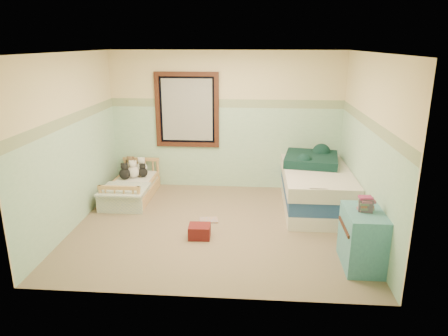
# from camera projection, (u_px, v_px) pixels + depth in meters

# --- Properties ---
(floor) EXTENTS (4.20, 3.60, 0.02)m
(floor) POSITION_uv_depth(u_px,v_px,m) (217.00, 227.00, 6.17)
(floor) COLOR #78684F
(floor) RESTS_ON ground
(ceiling) EXTENTS (4.20, 3.60, 0.02)m
(ceiling) POSITION_uv_depth(u_px,v_px,m) (216.00, 52.00, 5.44)
(ceiling) COLOR white
(ceiling) RESTS_ON wall_back
(wall_back) EXTENTS (4.20, 0.04, 2.50)m
(wall_back) POSITION_uv_depth(u_px,v_px,m) (226.00, 121.00, 7.52)
(wall_back) COLOR beige
(wall_back) RESTS_ON floor
(wall_front) EXTENTS (4.20, 0.04, 2.50)m
(wall_front) POSITION_uv_depth(u_px,v_px,m) (199.00, 188.00, 4.09)
(wall_front) COLOR beige
(wall_front) RESTS_ON floor
(wall_left) EXTENTS (0.04, 3.60, 2.50)m
(wall_left) POSITION_uv_depth(u_px,v_px,m) (71.00, 142.00, 5.96)
(wall_left) COLOR beige
(wall_left) RESTS_ON floor
(wall_right) EXTENTS (0.04, 3.60, 2.50)m
(wall_right) POSITION_uv_depth(u_px,v_px,m) (369.00, 148.00, 5.65)
(wall_right) COLOR beige
(wall_right) RESTS_ON floor
(wainscot_mint) EXTENTS (4.20, 0.01, 1.50)m
(wainscot_mint) POSITION_uv_depth(u_px,v_px,m) (226.00, 148.00, 7.65)
(wainscot_mint) COLOR #94C2A2
(wainscot_mint) RESTS_ON floor
(border_strip) EXTENTS (4.20, 0.01, 0.15)m
(border_strip) POSITION_uv_depth(u_px,v_px,m) (226.00, 103.00, 7.41)
(border_strip) COLOR #507157
(border_strip) RESTS_ON wall_back
(window_frame) EXTENTS (1.16, 0.06, 1.36)m
(window_frame) POSITION_uv_depth(u_px,v_px,m) (187.00, 110.00, 7.48)
(window_frame) COLOR black
(window_frame) RESTS_ON wall_back
(window_blinds) EXTENTS (0.92, 0.01, 1.12)m
(window_blinds) POSITION_uv_depth(u_px,v_px,m) (187.00, 110.00, 7.49)
(window_blinds) COLOR #BBBBB2
(window_blinds) RESTS_ON window_frame
(toddler_bed_frame) EXTENTS (0.69, 1.37, 0.18)m
(toddler_bed_frame) POSITION_uv_depth(u_px,v_px,m) (132.00, 193.00, 7.27)
(toddler_bed_frame) COLOR #B1803E
(toddler_bed_frame) RESTS_ON floor
(toddler_mattress) EXTENTS (0.63, 1.32, 0.12)m
(toddler_mattress) POSITION_uv_depth(u_px,v_px,m) (132.00, 185.00, 7.22)
(toddler_mattress) COLOR silver
(toddler_mattress) RESTS_ON toddler_bed_frame
(patchwork_quilt) EXTENTS (0.75, 0.69, 0.03)m
(patchwork_quilt) POSITION_uv_depth(u_px,v_px,m) (124.00, 189.00, 6.79)
(patchwork_quilt) COLOR #718CB5
(patchwork_quilt) RESTS_ON toddler_mattress
(plush_bed_brown) EXTENTS (0.22, 0.22, 0.22)m
(plush_bed_brown) POSITION_uv_depth(u_px,v_px,m) (131.00, 167.00, 7.66)
(plush_bed_brown) COLOR brown
(plush_bed_brown) RESTS_ON toddler_mattress
(plush_bed_white) EXTENTS (0.21, 0.21, 0.21)m
(plush_bed_white) POSITION_uv_depth(u_px,v_px,m) (142.00, 168.00, 7.65)
(plush_bed_white) COLOR white
(plush_bed_white) RESTS_ON toddler_mattress
(plush_bed_tan) EXTENTS (0.18, 0.18, 0.18)m
(plush_bed_tan) POSITION_uv_depth(u_px,v_px,m) (130.00, 172.00, 7.45)
(plush_bed_tan) COLOR tan
(plush_bed_tan) RESTS_ON toddler_mattress
(plush_bed_dark) EXTENTS (0.17, 0.17, 0.17)m
(plush_bed_dark) POSITION_uv_depth(u_px,v_px,m) (143.00, 172.00, 7.44)
(plush_bed_dark) COLOR black
(plush_bed_dark) RESTS_ON toddler_mattress
(plush_floor_cream) EXTENTS (0.24, 0.24, 0.24)m
(plush_floor_cream) POSITION_uv_depth(u_px,v_px,m) (130.00, 186.00, 7.50)
(plush_floor_cream) COLOR silver
(plush_floor_cream) RESTS_ON floor
(plush_floor_tan) EXTENTS (0.23, 0.23, 0.23)m
(plush_floor_tan) POSITION_uv_depth(u_px,v_px,m) (106.00, 198.00, 6.95)
(plush_floor_tan) COLOR tan
(plush_floor_tan) RESTS_ON floor
(twin_bed_frame) EXTENTS (1.01, 2.02, 0.22)m
(twin_bed_frame) POSITION_uv_depth(u_px,v_px,m) (314.00, 200.00, 6.89)
(twin_bed_frame) COLOR white
(twin_bed_frame) RESTS_ON floor
(twin_boxspring) EXTENTS (1.01, 2.02, 0.22)m
(twin_boxspring) POSITION_uv_depth(u_px,v_px,m) (315.00, 187.00, 6.83)
(twin_boxspring) COLOR navy
(twin_boxspring) RESTS_ON twin_bed_frame
(twin_mattress) EXTENTS (1.05, 2.06, 0.22)m
(twin_mattress) POSITION_uv_depth(u_px,v_px,m) (316.00, 175.00, 6.76)
(twin_mattress) COLOR beige
(twin_mattress) RESTS_ON twin_boxspring
(teal_blanket) EXTENTS (0.99, 1.03, 0.14)m
(teal_blanket) POSITION_uv_depth(u_px,v_px,m) (311.00, 159.00, 7.00)
(teal_blanket) COLOR black
(teal_blanket) RESTS_ON twin_mattress
(dresser) EXTENTS (0.45, 0.71, 0.71)m
(dresser) POSITION_uv_depth(u_px,v_px,m) (362.00, 239.00, 4.99)
(dresser) COLOR teal
(dresser) RESTS_ON floor
(book_stack) EXTENTS (0.19, 0.16, 0.16)m
(book_stack) POSITION_uv_depth(u_px,v_px,m) (366.00, 205.00, 4.88)
(book_stack) COLOR brown
(book_stack) RESTS_ON dresser
(red_pillow) EXTENTS (0.31, 0.27, 0.19)m
(red_pillow) POSITION_uv_depth(u_px,v_px,m) (200.00, 231.00, 5.78)
(red_pillow) COLOR maroon
(red_pillow) RESTS_ON floor
(floor_book) EXTENTS (0.31, 0.26, 0.03)m
(floor_book) POSITION_uv_depth(u_px,v_px,m) (209.00, 220.00, 6.34)
(floor_book) COLOR orange
(floor_book) RESTS_ON floor
(extra_plush_0) EXTENTS (0.20, 0.20, 0.20)m
(extra_plush_0) POSITION_uv_depth(u_px,v_px,m) (125.00, 174.00, 7.31)
(extra_plush_0) COLOR black
(extra_plush_0) RESTS_ON toddler_mattress
(extra_plush_1) EXTENTS (0.17, 0.17, 0.17)m
(extra_plush_1) POSITION_uv_depth(u_px,v_px,m) (129.00, 168.00, 7.69)
(extra_plush_1) COLOR black
(extra_plush_1) RESTS_ON toddler_mattress
(extra_plush_2) EXTENTS (0.22, 0.22, 0.22)m
(extra_plush_2) POSITION_uv_depth(u_px,v_px,m) (133.00, 172.00, 7.39)
(extra_plush_2) COLOR silver
(extra_plush_2) RESTS_ON toddler_mattress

